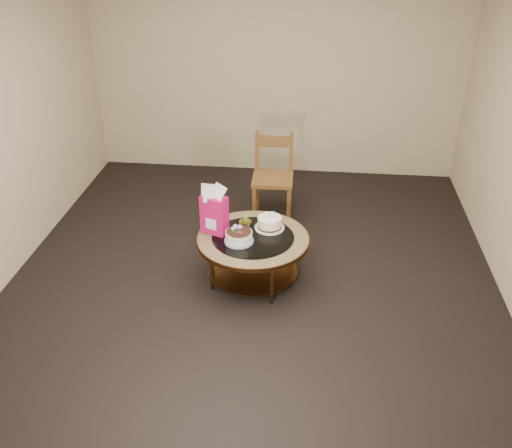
# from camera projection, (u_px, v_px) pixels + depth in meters

# --- Properties ---
(ground) EXTENTS (5.00, 5.00, 0.00)m
(ground) POSITION_uv_depth(u_px,v_px,m) (253.00, 279.00, 5.33)
(ground) COLOR black
(ground) RESTS_ON ground
(room_walls) EXTENTS (4.52, 5.02, 2.61)m
(room_walls) POSITION_uv_depth(u_px,v_px,m) (253.00, 121.00, 4.57)
(room_walls) COLOR tan
(room_walls) RESTS_ON ground
(coffee_table) EXTENTS (1.02, 1.02, 0.46)m
(coffee_table) POSITION_uv_depth(u_px,v_px,m) (253.00, 244.00, 5.14)
(coffee_table) COLOR brown
(coffee_table) RESTS_ON ground
(decorated_cake) EXTENTS (0.26, 0.26, 0.15)m
(decorated_cake) POSITION_uv_depth(u_px,v_px,m) (239.00, 237.00, 5.00)
(decorated_cake) COLOR #A68FCA
(decorated_cake) RESTS_ON coffee_table
(cream_cake) EXTENTS (0.27, 0.27, 0.17)m
(cream_cake) POSITION_uv_depth(u_px,v_px,m) (270.00, 223.00, 5.21)
(cream_cake) COLOR white
(cream_cake) RESTS_ON coffee_table
(gift_bag) EXTENTS (0.26, 0.22, 0.46)m
(gift_bag) POSITION_uv_depth(u_px,v_px,m) (214.00, 210.00, 5.06)
(gift_bag) COLOR #C5126C
(gift_bag) RESTS_ON coffee_table
(pillar_candle) EXTENTS (0.12, 0.12, 0.09)m
(pillar_candle) POSITION_uv_depth(u_px,v_px,m) (245.00, 220.00, 5.30)
(pillar_candle) COLOR #E5D85E
(pillar_candle) RESTS_ON coffee_table
(dining_chair) EXTENTS (0.44, 0.44, 0.94)m
(dining_chair) POSITION_uv_depth(u_px,v_px,m) (273.00, 176.00, 6.17)
(dining_chair) COLOR brown
(dining_chair) RESTS_ON ground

